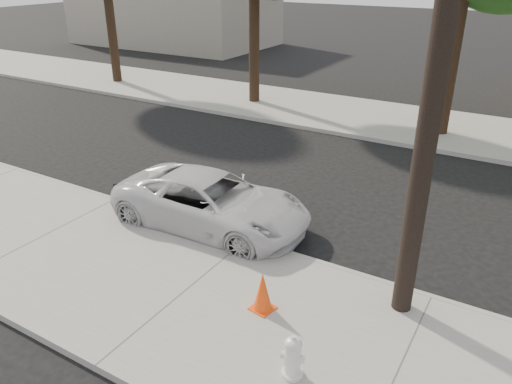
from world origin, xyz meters
TOP-DOWN VIEW (x-y plane):
  - ground at (0.00, 0.00)m, footprint 120.00×120.00m
  - near_sidewalk at (0.00, -4.30)m, footprint 90.00×4.40m
  - far_sidewalk at (0.00, 8.50)m, footprint 90.00×5.00m
  - curb_near at (0.00, -2.10)m, footprint 90.00×0.12m
  - building_far at (-20.00, 20.00)m, footprint 14.00×8.00m
  - utility_pole at (3.60, -2.70)m, footprint 1.40×0.34m
  - police_cruiser at (-1.14, -1.80)m, footprint 4.77×2.34m
  - fire_hydrant at (2.66, -5.12)m, footprint 0.37×0.33m
  - traffic_cone at (1.51, -4.02)m, footprint 0.45×0.45m

SIDE VIEW (x-z plane):
  - ground at x=0.00m, z-range 0.00..0.00m
  - near_sidewalk at x=0.00m, z-range 0.00..0.15m
  - far_sidewalk at x=0.00m, z-range 0.00..0.15m
  - curb_near at x=0.00m, z-range -0.01..0.15m
  - fire_hydrant at x=2.66m, z-range 0.14..0.82m
  - traffic_cone at x=1.51m, z-range 0.14..0.88m
  - police_cruiser at x=-1.14m, z-range 0.00..1.30m
  - building_far at x=-20.00m, z-range 0.00..5.00m
  - utility_pole at x=3.60m, z-range 0.20..9.20m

